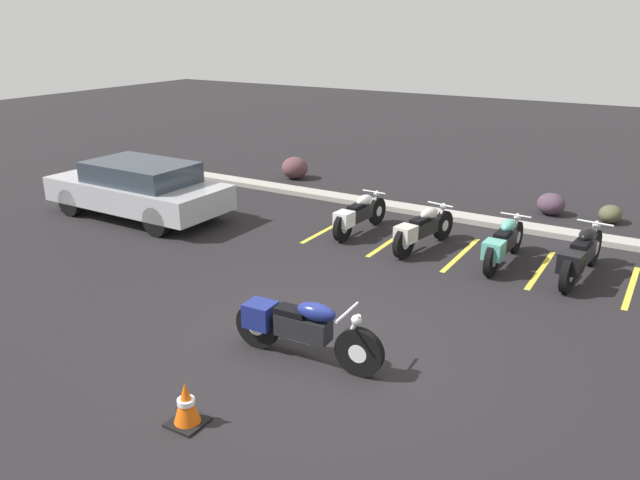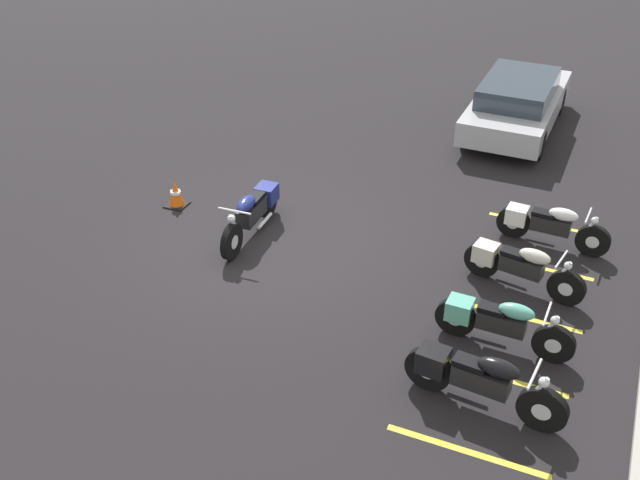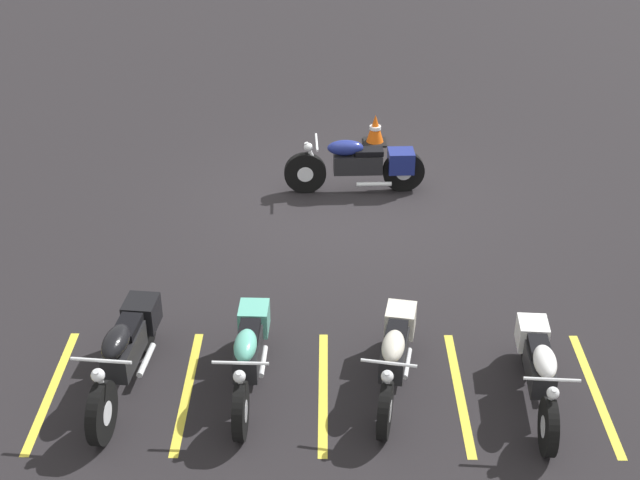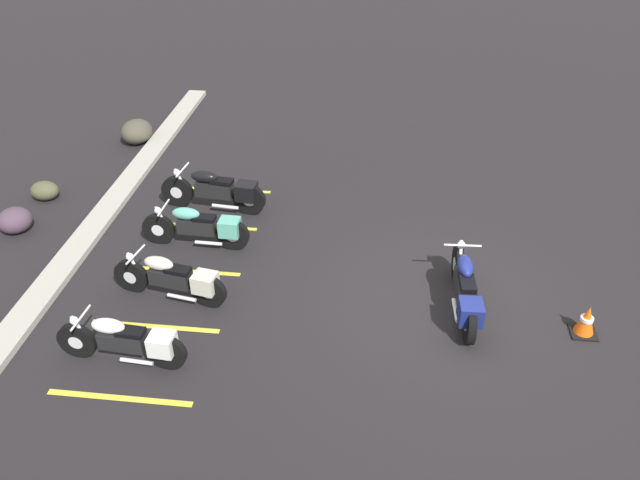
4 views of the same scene
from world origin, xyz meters
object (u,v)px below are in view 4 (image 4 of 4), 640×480
object	(u,v)px
parked_bike_0	(127,341)
landscape_rock_3	(15,220)
landscape_rock_0	(137,132)
parked_bike_3	(218,190)
parked_bike_1	(174,279)
landscape_rock_2	(45,191)
parked_bike_2	(200,227)
motorcycle_navy_featured	(465,290)
traffic_cone	(586,321)

from	to	relation	value
parked_bike_0	landscape_rock_3	world-z (taller)	parked_bike_0
landscape_rock_3	landscape_rock_0	bearing A→B (deg)	-12.14
parked_bike_3	landscape_rock_3	bearing A→B (deg)	24.06
parked_bike_1	landscape_rock_0	size ratio (longest dim) A/B	2.43
parked_bike_1	landscape_rock_0	world-z (taller)	parked_bike_1
parked_bike_3	landscape_rock_2	xyz separation A→B (m)	(0.03, 3.80, -0.27)
parked_bike_2	landscape_rock_0	world-z (taller)	parked_bike_2
parked_bike_3	landscape_rock_2	distance (m)	3.80
parked_bike_3	parked_bike_0	bearing A→B (deg)	92.81
motorcycle_navy_featured	parked_bike_3	bearing A→B (deg)	57.52
parked_bike_2	landscape_rock_2	distance (m)	4.05
parked_bike_3	motorcycle_navy_featured	bearing A→B (deg)	155.86
parked_bike_1	landscape_rock_2	size ratio (longest dim) A/B	3.43
motorcycle_navy_featured	parked_bike_2	xyz separation A→B (m)	(1.39, 4.76, -0.03)
parked_bike_0	landscape_rock_2	world-z (taller)	parked_bike_0
parked_bike_1	parked_bike_2	bearing A→B (deg)	-79.69
landscape_rock_2	landscape_rock_3	size ratio (longest dim) A/B	0.91
motorcycle_navy_featured	parked_bike_0	size ratio (longest dim) A/B	1.10
landscape_rock_0	landscape_rock_3	xyz separation A→B (m)	(-4.23, 0.91, -0.05)
parked_bike_1	parked_bike_3	xyz separation A→B (m)	(2.94, 0.01, 0.04)
parked_bike_1	landscape_rock_3	size ratio (longest dim) A/B	3.11
parked_bike_0	parked_bike_1	bearing A→B (deg)	-94.98
motorcycle_navy_featured	parked_bike_1	distance (m)	4.76
parked_bike_1	landscape_rock_0	bearing A→B (deg)	-54.08
landscape_rock_2	traffic_cone	distance (m)	10.86
parked_bike_3	landscape_rock_2	world-z (taller)	parked_bike_3
parked_bike_2	traffic_cone	size ratio (longest dim) A/B	3.94
landscape_rock_2	landscape_rock_3	xyz separation A→B (m)	(-1.28, -0.04, 0.05)
parked_bike_1	traffic_cone	bearing A→B (deg)	-170.60
landscape_rock_2	landscape_rock_3	world-z (taller)	landscape_rock_3
parked_bike_3	landscape_rock_2	bearing A→B (deg)	5.25
landscape_rock_0	traffic_cone	bearing A→B (deg)	-122.40
motorcycle_navy_featured	parked_bike_3	distance (m)	5.49
parked_bike_1	landscape_rock_2	bearing A→B (deg)	-27.74
parked_bike_0	parked_bike_3	distance (m)	4.47
parked_bike_3	landscape_rock_0	bearing A→B (deg)	-40.69
motorcycle_navy_featured	landscape_rock_0	world-z (taller)	motorcycle_navy_featured
landscape_rock_0	parked_bike_1	bearing A→B (deg)	-154.28
parked_bike_2	traffic_cone	distance (m)	6.84
motorcycle_navy_featured	parked_bike_1	size ratio (longest dim) A/B	1.08
parked_bike_2	landscape_rock_3	size ratio (longest dim) A/B	3.16
landscape_rock_0	landscape_rock_3	world-z (taller)	landscape_rock_0
parked_bike_1	parked_bike_0	bearing A→B (deg)	91.55
traffic_cone	landscape_rock_3	bearing A→B (deg)	80.26
landscape_rock_0	traffic_cone	distance (m)	11.22
parked_bike_3	parked_bike_2	bearing A→B (deg)	95.90
parked_bike_2	landscape_rock_2	world-z (taller)	parked_bike_2
motorcycle_navy_featured	parked_bike_3	size ratio (longest dim) A/B	0.98
motorcycle_navy_featured	parked_bike_3	world-z (taller)	parked_bike_3
traffic_cone	landscape_rock_0	bearing A→B (deg)	57.60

